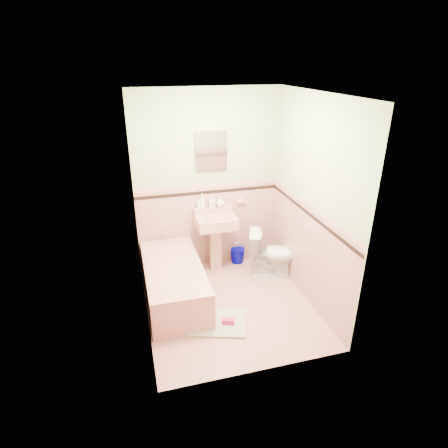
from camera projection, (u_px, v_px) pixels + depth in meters
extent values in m
plane|color=tan|center=(229.00, 305.00, 4.63)|extent=(2.20, 2.20, 0.00)
plane|color=white|center=(231.00, 93.00, 3.61)|extent=(2.20, 2.20, 0.00)
plane|color=beige|center=(208.00, 183.00, 5.09)|extent=(2.50, 0.00, 2.50)
plane|color=beige|center=(266.00, 260.00, 3.15)|extent=(2.50, 0.00, 2.50)
plane|color=beige|center=(138.00, 222.00, 3.88)|extent=(0.00, 2.50, 2.50)
plane|color=beige|center=(312.00, 204.00, 4.36)|extent=(0.00, 2.50, 2.50)
plane|color=tan|center=(209.00, 226.00, 5.35)|extent=(2.00, 0.00, 2.00)
plane|color=tan|center=(262.00, 321.00, 3.43)|extent=(2.00, 0.00, 2.00)
plane|color=tan|center=(145.00, 275.00, 4.15)|extent=(0.00, 2.20, 2.20)
plane|color=tan|center=(306.00, 253.00, 4.63)|extent=(0.00, 2.20, 2.20)
plane|color=black|center=(208.00, 192.00, 5.13)|extent=(2.00, 0.00, 2.00)
plane|color=black|center=(265.00, 272.00, 3.22)|extent=(2.00, 0.00, 2.00)
plane|color=black|center=(141.00, 233.00, 3.94)|extent=(0.00, 2.20, 2.20)
plane|color=black|center=(309.00, 214.00, 4.41)|extent=(0.00, 2.20, 2.20)
plane|color=tan|center=(208.00, 185.00, 5.09)|extent=(2.00, 0.00, 2.00)
plane|color=tan|center=(265.00, 262.00, 3.18)|extent=(2.00, 0.00, 2.00)
plane|color=tan|center=(140.00, 224.00, 3.90)|extent=(0.00, 2.20, 2.20)
plane|color=tan|center=(310.00, 206.00, 4.37)|extent=(0.00, 2.20, 2.20)
cube|color=tan|center=(174.00, 283.00, 4.68)|extent=(0.70, 1.50, 0.45)
cylinder|color=silver|center=(165.00, 230.00, 5.15)|extent=(0.04, 0.12, 0.04)
cylinder|color=silver|center=(213.00, 205.00, 5.14)|extent=(0.02, 0.02, 0.10)
cube|color=white|center=(211.00, 151.00, 4.89)|extent=(0.42, 0.04, 0.52)
cube|color=tan|center=(241.00, 201.00, 5.29)|extent=(0.12, 0.07, 0.04)
imported|color=#B2B2B2|center=(202.00, 201.00, 5.11)|extent=(0.09, 0.09, 0.21)
imported|color=#B2B2B2|center=(212.00, 201.00, 5.15)|extent=(0.10, 0.10, 0.18)
imported|color=#B2B2B2|center=(220.00, 202.00, 5.19)|extent=(0.13, 0.13, 0.15)
cylinder|color=white|center=(199.00, 205.00, 5.12)|extent=(0.04, 0.04, 0.12)
imported|color=white|center=(272.00, 253.00, 5.17)|extent=(0.74, 0.57, 0.67)
cube|color=gray|center=(214.00, 323.00, 4.30)|extent=(0.85, 0.69, 0.03)
cube|color=#BF1E59|center=(228.00, 321.00, 4.26)|extent=(0.16, 0.11, 0.06)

